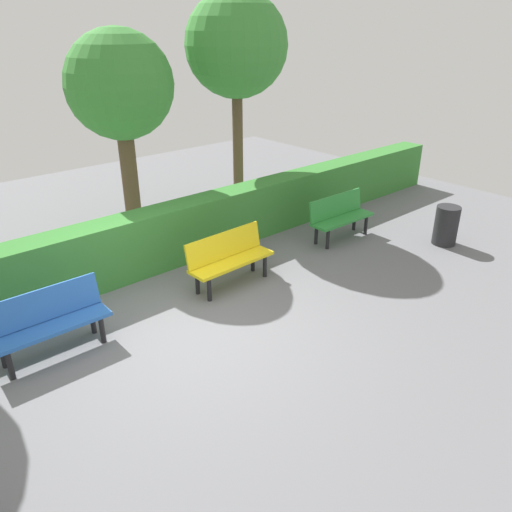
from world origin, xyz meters
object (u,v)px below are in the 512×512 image
(bench_yellow, at_px, (229,257))
(tree_near, at_px, (236,47))
(bench_green, at_px, (340,215))
(tree_mid, at_px, (120,88))
(bench_blue, at_px, (48,320))
(trash_bin, at_px, (446,225))

(bench_yellow, distance_m, tree_near, 4.70)
(bench_yellow, xyz_separation_m, tree_near, (-2.43, -2.71, 2.97))
(bench_green, xyz_separation_m, bench_yellow, (2.82, 0.07, 0.00))
(bench_green, relative_size, tree_mid, 0.37)
(bench_blue, relative_size, tree_near, 0.33)
(tree_near, relative_size, tree_mid, 1.17)
(bench_yellow, height_order, bench_blue, same)
(bench_blue, distance_m, trash_bin, 7.20)
(tree_near, bearing_deg, bench_yellow, 48.11)
(tree_near, bearing_deg, bench_blue, 26.62)
(bench_yellow, height_order, tree_near, tree_near)
(bench_green, distance_m, bench_yellow, 2.82)
(bench_green, relative_size, tree_near, 0.32)
(tree_near, xyz_separation_m, tree_mid, (2.45, -0.39, -0.64))
(tree_mid, bearing_deg, bench_blue, 46.75)
(bench_yellow, distance_m, tree_mid, 3.88)
(tree_mid, distance_m, trash_bin, 6.65)
(bench_yellow, bearing_deg, bench_blue, -2.45)
(bench_blue, bearing_deg, bench_yellow, 179.78)
(bench_yellow, bearing_deg, trash_bin, 158.83)
(bench_blue, relative_size, tree_mid, 0.38)
(bench_blue, xyz_separation_m, tree_near, (-5.33, -2.67, 2.97))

